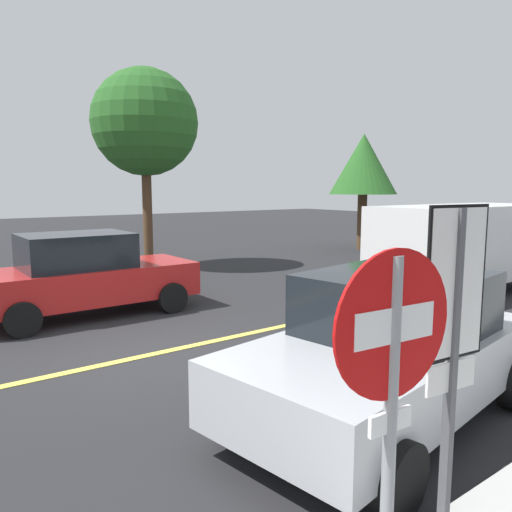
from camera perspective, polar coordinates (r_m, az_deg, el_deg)
name	(u,v)px	position (r m, az deg, el deg)	size (l,w,h in m)	color
ground_plane	(149,356)	(8.14, -12.26, -11.13)	(80.00, 80.00, 0.00)	#262628
lane_marking_centre	(293,324)	(9.70, 4.23, -7.83)	(28.00, 0.16, 0.01)	#E0D14C
stop_sign	(391,395)	(2.65, 15.30, -15.19)	(0.76, 0.10, 2.34)	gray
speed_limit_sign	(454,323)	(3.44, 21.80, -7.21)	(0.54, 0.08, 2.52)	#4C4C51
white_van	(463,243)	(13.32, 22.74, 1.39)	(5.22, 2.29, 2.20)	white
car_silver_far_lane	(389,349)	(5.84, 15.09, -10.24)	(4.32, 2.57, 1.68)	#B7BABF
car_black_approaching	(430,237)	(19.54, 19.41, 2.03)	(4.54, 2.68, 1.57)	black
car_red_mid_road	(85,275)	(10.79, -19.10, -2.05)	(4.32, 2.00, 1.71)	red
tree_left_verge	(145,123)	(16.57, -12.68, 14.69)	(3.36, 3.36, 6.36)	#513823
tree_centre_verge	(363,165)	(21.66, 12.27, 10.18)	(2.84, 2.84, 4.88)	#513823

